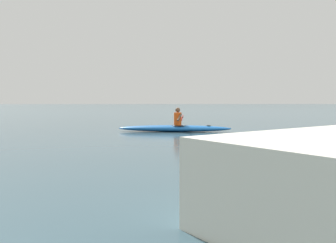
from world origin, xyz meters
TOP-DOWN VIEW (x-y plane):
  - ground_plane at (0.00, 0.00)m, footprint 160.00×160.00m
  - kayak at (1.58, -2.00)m, footprint 4.89×1.15m
  - kayaker at (1.43, -1.99)m, footprint 0.49×2.38m

SIDE VIEW (x-z plane):
  - ground_plane at x=0.00m, z-range 0.00..0.00m
  - kayak at x=1.58m, z-range 0.00..0.28m
  - kayaker at x=1.43m, z-range 0.22..0.99m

